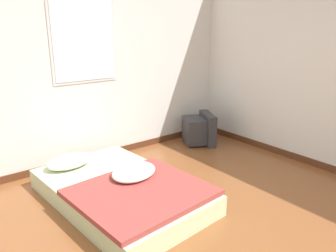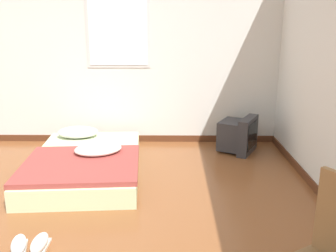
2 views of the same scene
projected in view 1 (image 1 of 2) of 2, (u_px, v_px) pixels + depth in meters
name	position (u px, v px, depth m)	size (l,w,h in m)	color
wall_back	(52.00, 67.00, 3.86)	(7.62, 0.08, 2.60)	silver
mattress_bed	(121.00, 189.00, 3.38)	(1.31, 1.94, 0.35)	beige
crt_tv	(200.00, 129.00, 5.03)	(0.59, 0.61, 0.47)	#333338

